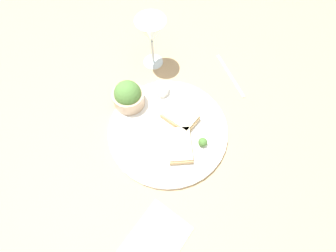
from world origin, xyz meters
name	(u,v)px	position (x,y,z in m)	size (l,w,h in m)	color
ground_plane	(168,131)	(0.00, 0.00, 0.00)	(4.00, 4.00, 0.00)	tan
dinner_plate	(168,130)	(0.00, 0.00, 0.01)	(0.34, 0.34, 0.01)	white
salad_bowl	(128,96)	(-0.12, -0.07, 0.05)	(0.09, 0.09, 0.09)	tan
sauce_ramekin	(161,89)	(-0.13, 0.03, 0.03)	(0.05, 0.05, 0.03)	white
cheese_toast_near	(180,145)	(0.06, 0.01, 0.03)	(0.11, 0.09, 0.03)	tan
cheese_toast_far	(180,117)	(-0.02, 0.04, 0.03)	(0.11, 0.10, 0.03)	tan
wine_glass	(151,32)	(-0.25, 0.05, 0.13)	(0.09, 0.09, 0.17)	silver
garnish	(203,142)	(0.08, 0.07, 0.03)	(0.02, 0.02, 0.02)	#477533
napkin	(156,240)	(0.25, -0.13, 0.00)	(0.18, 0.19, 0.01)	beige
fork	(230,75)	(-0.11, 0.26, 0.00)	(0.18, 0.01, 0.01)	silver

